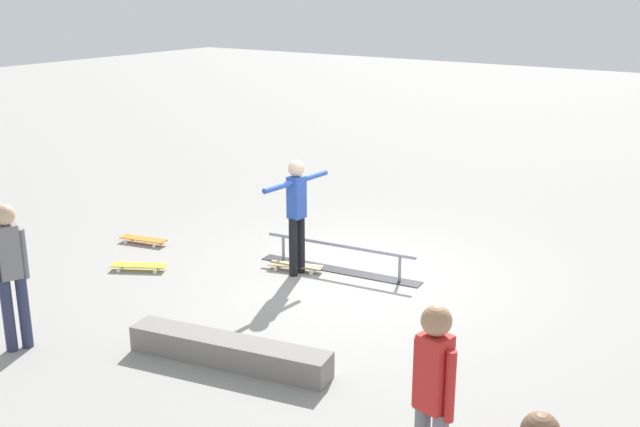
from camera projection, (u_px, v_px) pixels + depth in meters
ground_plane at (350, 279)px, 10.92m from camera, size 60.00×60.00×0.00m
grind_rail at (339, 259)px, 11.17m from camera, size 2.53×0.54×0.42m
skate_ledge at (229, 351)px, 8.44m from camera, size 2.40×0.82×0.30m
skater_main at (297, 209)px, 10.83m from camera, size 0.23×1.36×1.68m
skateboard_main at (296, 266)px, 11.21m from camera, size 0.82×0.43×0.09m
bystander_red_shirt at (433, 397)px, 5.90m from camera, size 0.40×0.24×1.74m
bystander_grey_shirt at (11, 269)px, 8.55m from camera, size 0.27×0.39×1.73m
loose_skateboard_yellow at (139, 266)px, 11.22m from camera, size 0.80×0.57×0.09m
loose_skateboard_orange at (144, 239)px, 12.38m from camera, size 0.82×0.38×0.09m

